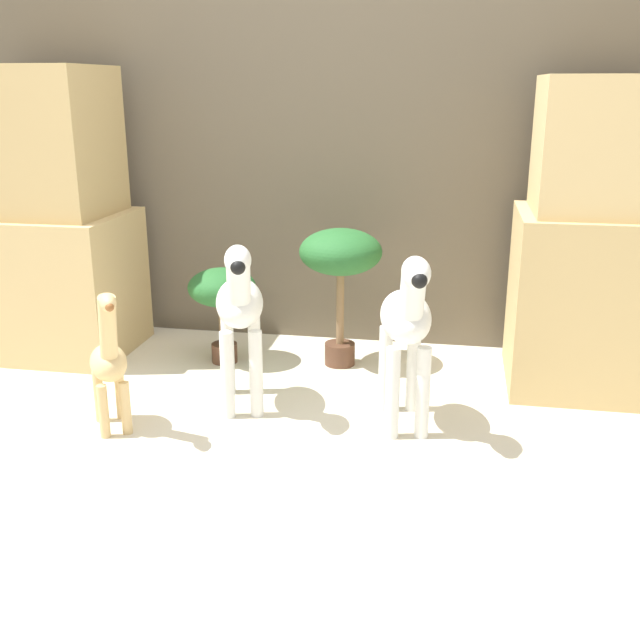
{
  "coord_description": "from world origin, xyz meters",
  "views": [
    {
      "loc": [
        0.64,
        -2.36,
        1.25
      ],
      "look_at": [
        0.15,
        0.34,
        0.39
      ],
      "focal_mm": 42.0,
      "sensor_mm": 36.0,
      "label": 1
    }
  ],
  "objects_px": {
    "zebra_left": "(240,309)",
    "potted_palm_back": "(222,293)",
    "potted_palm_front": "(341,259)",
    "zebra_right": "(407,324)",
    "giraffe_figurine": "(109,362)"
  },
  "relations": [
    {
      "from": "potted_palm_front",
      "to": "zebra_left",
      "type": "bearing_deg",
      "value": -119.28
    },
    {
      "from": "zebra_left",
      "to": "potted_palm_back",
      "type": "bearing_deg",
      "value": 115.12
    },
    {
      "from": "zebra_left",
      "to": "potted_palm_front",
      "type": "height_order",
      "value": "zebra_left"
    },
    {
      "from": "zebra_left",
      "to": "potted_palm_back",
      "type": "xyz_separation_m",
      "value": [
        -0.23,
        0.49,
        -0.07
      ]
    },
    {
      "from": "zebra_right",
      "to": "potted_palm_front",
      "type": "bearing_deg",
      "value": 118.97
    },
    {
      "from": "potted_palm_front",
      "to": "giraffe_figurine",
      "type": "bearing_deg",
      "value": -130.88
    },
    {
      "from": "potted_palm_front",
      "to": "potted_palm_back",
      "type": "relative_size",
      "value": 1.42
    },
    {
      "from": "zebra_right",
      "to": "potted_palm_front",
      "type": "relative_size",
      "value": 1.1
    },
    {
      "from": "potted_palm_front",
      "to": "potted_palm_back",
      "type": "distance_m",
      "value": 0.57
    },
    {
      "from": "zebra_right",
      "to": "zebra_left",
      "type": "xyz_separation_m",
      "value": [
        -0.66,
        0.07,
        0.0
      ]
    },
    {
      "from": "zebra_right",
      "to": "giraffe_figurine",
      "type": "distance_m",
      "value": 1.11
    },
    {
      "from": "zebra_left",
      "to": "potted_palm_back",
      "type": "distance_m",
      "value": 0.54
    },
    {
      "from": "zebra_right",
      "to": "potted_palm_back",
      "type": "bearing_deg",
      "value": 147.91
    },
    {
      "from": "zebra_left",
      "to": "potted_palm_front",
      "type": "bearing_deg",
      "value": 60.72
    },
    {
      "from": "giraffe_figurine",
      "to": "potted_palm_back",
      "type": "height_order",
      "value": "giraffe_figurine"
    }
  ]
}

